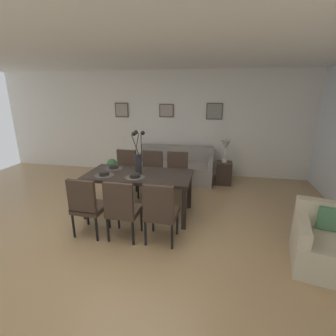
{
  "coord_description": "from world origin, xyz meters",
  "views": [
    {
      "loc": [
        1.34,
        -3.07,
        2.08
      ],
      "look_at": [
        0.53,
        1.03,
        0.79
      ],
      "focal_mm": 26.44,
      "sensor_mm": 36.0,
      "label": 1
    }
  ],
  "objects_px": {
    "bowl_far_left": "(135,175)",
    "potted_plant": "(111,171)",
    "dining_table": "(139,178)",
    "dining_chair_far_right": "(151,172)",
    "armchair": "(330,245)",
    "sofa": "(175,169)",
    "table_lamp": "(225,147)",
    "bowl_near_right": "(114,166)",
    "side_table": "(224,173)",
    "framed_picture_center": "(166,111)",
    "dining_chair_far_left": "(122,207)",
    "dining_chair_near_right": "(125,170)",
    "bowl_near_left": "(104,173)",
    "dining_chair_near_left": "(87,204)",
    "framed_picture_right": "(214,111)",
    "dining_chair_mid_right": "(177,173)",
    "framed_picture_left": "(122,110)",
    "centerpiece_vase": "(138,158)",
    "dining_chair_mid_left": "(160,210)"
  },
  "relations": [
    {
      "from": "bowl_far_left",
      "to": "potted_plant",
      "type": "bearing_deg",
      "value": 127.76
    },
    {
      "from": "dining_table",
      "to": "potted_plant",
      "type": "relative_size",
      "value": 2.69
    },
    {
      "from": "dining_chair_far_right",
      "to": "armchair",
      "type": "bearing_deg",
      "value": -32.61
    },
    {
      "from": "sofa",
      "to": "table_lamp",
      "type": "xyz_separation_m",
      "value": [
        1.17,
        -0.05,
        0.61
      ]
    },
    {
      "from": "bowl_near_right",
      "to": "side_table",
      "type": "xyz_separation_m",
      "value": [
        2.03,
        1.62,
        -0.52
      ]
    },
    {
      "from": "side_table",
      "to": "armchair",
      "type": "xyz_separation_m",
      "value": [
        1.22,
        -2.72,
        0.03
      ]
    },
    {
      "from": "framed_picture_center",
      "to": "side_table",
      "type": "bearing_deg",
      "value": -21.7
    },
    {
      "from": "dining_chair_far_left",
      "to": "sofa",
      "type": "height_order",
      "value": "dining_chair_far_left"
    },
    {
      "from": "dining_chair_near_right",
      "to": "bowl_near_left",
      "type": "distance_m",
      "value": 1.06
    },
    {
      "from": "dining_chair_near_left",
      "to": "dining_chair_near_right",
      "type": "height_order",
      "value": "same"
    },
    {
      "from": "dining_chair_far_left",
      "to": "table_lamp",
      "type": "bearing_deg",
      "value": 60.93
    },
    {
      "from": "dining_table",
      "to": "side_table",
      "type": "height_order",
      "value": "dining_table"
    },
    {
      "from": "dining_chair_far_right",
      "to": "potted_plant",
      "type": "relative_size",
      "value": 1.37
    },
    {
      "from": "framed_picture_right",
      "to": "potted_plant",
      "type": "relative_size",
      "value": 0.59
    },
    {
      "from": "dining_chair_mid_right",
      "to": "armchair",
      "type": "xyz_separation_m",
      "value": [
        2.18,
        -1.74,
        -0.23
      ]
    },
    {
      "from": "dining_chair_near_left",
      "to": "side_table",
      "type": "relative_size",
      "value": 1.77
    },
    {
      "from": "dining_chair_far_right",
      "to": "side_table",
      "type": "height_order",
      "value": "dining_chair_far_right"
    },
    {
      "from": "dining_chair_mid_right",
      "to": "table_lamp",
      "type": "xyz_separation_m",
      "value": [
        0.96,
        0.98,
        0.38
      ]
    },
    {
      "from": "dining_table",
      "to": "dining_chair_near_left",
      "type": "bearing_deg",
      "value": -122.39
    },
    {
      "from": "dining_chair_near_right",
      "to": "framed_picture_left",
      "type": "height_order",
      "value": "framed_picture_left"
    },
    {
      "from": "sofa",
      "to": "armchair",
      "type": "height_order",
      "value": "sofa"
    },
    {
      "from": "bowl_near_right",
      "to": "dining_chair_mid_right",
      "type": "bearing_deg",
      "value": 31.0
    },
    {
      "from": "sofa",
      "to": "bowl_far_left",
      "type": "bearing_deg",
      "value": -98.7
    },
    {
      "from": "dining_chair_near_left",
      "to": "side_table",
      "type": "bearing_deg",
      "value": 52.75
    },
    {
      "from": "dining_chair_mid_right",
      "to": "bowl_near_left",
      "type": "distance_m",
      "value": 1.52
    },
    {
      "from": "dining_chair_far_right",
      "to": "bowl_far_left",
      "type": "xyz_separation_m",
      "value": [
        0.01,
        -1.04,
        0.27
      ]
    },
    {
      "from": "dining_chair_near_left",
      "to": "sofa",
      "type": "relative_size",
      "value": 0.5
    },
    {
      "from": "bowl_near_right",
      "to": "framed_picture_center",
      "type": "distance_m",
      "value": 2.43
    },
    {
      "from": "armchair",
      "to": "framed_picture_right",
      "type": "height_order",
      "value": "framed_picture_right"
    },
    {
      "from": "dining_chair_mid_right",
      "to": "framed_picture_left",
      "type": "bearing_deg",
      "value": 137.68
    },
    {
      "from": "dining_chair_mid_right",
      "to": "framed_picture_right",
      "type": "relative_size",
      "value": 2.33
    },
    {
      "from": "dining_chair_mid_right",
      "to": "potted_plant",
      "type": "distance_m",
      "value": 1.56
    },
    {
      "from": "framed_picture_left",
      "to": "bowl_near_right",
      "type": "bearing_deg",
      "value": -73.56
    },
    {
      "from": "potted_plant",
      "to": "dining_chair_mid_right",
      "type": "bearing_deg",
      "value": -9.34
    },
    {
      "from": "bowl_near_right",
      "to": "table_lamp",
      "type": "bearing_deg",
      "value": 38.59
    },
    {
      "from": "framed_picture_center",
      "to": "dining_chair_mid_right",
      "type": "bearing_deg",
      "value": -71.35
    },
    {
      "from": "centerpiece_vase",
      "to": "potted_plant",
      "type": "height_order",
      "value": "centerpiece_vase"
    },
    {
      "from": "dining_chair_near_left",
      "to": "dining_chair_mid_left",
      "type": "distance_m",
      "value": 1.1
    },
    {
      "from": "dining_chair_mid_left",
      "to": "dining_table",
      "type": "bearing_deg",
      "value": 124.64
    },
    {
      "from": "framed_picture_right",
      "to": "dining_chair_far_right",
      "type": "bearing_deg",
      "value": -127.37
    },
    {
      "from": "armchair",
      "to": "dining_chair_near_right",
      "type": "bearing_deg",
      "value": 152.21
    },
    {
      "from": "dining_chair_near_left",
      "to": "table_lamp",
      "type": "bearing_deg",
      "value": 52.75
    },
    {
      "from": "table_lamp",
      "to": "dining_chair_far_left",
      "type": "bearing_deg",
      "value": -119.07
    },
    {
      "from": "armchair",
      "to": "bowl_near_right",
      "type": "bearing_deg",
      "value": 161.31
    },
    {
      "from": "armchair",
      "to": "side_table",
      "type": "bearing_deg",
      "value": 114.18
    },
    {
      "from": "side_table",
      "to": "armchair",
      "type": "relative_size",
      "value": 0.55
    },
    {
      "from": "bowl_near_left",
      "to": "framed_picture_left",
      "type": "distance_m",
      "value": 2.82
    },
    {
      "from": "dining_chair_mid_left",
      "to": "centerpiece_vase",
      "type": "height_order",
      "value": "centerpiece_vase"
    },
    {
      "from": "dining_table",
      "to": "dining_chair_far_right",
      "type": "relative_size",
      "value": 1.96
    },
    {
      "from": "dining_chair_far_left",
      "to": "framed_picture_right",
      "type": "height_order",
      "value": "framed_picture_right"
    }
  ]
}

